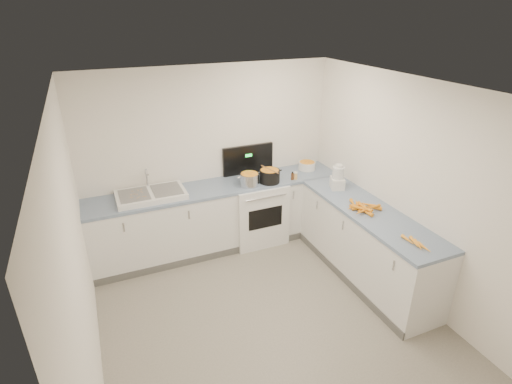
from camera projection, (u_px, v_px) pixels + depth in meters
name	position (u px, v px, depth m)	size (l,w,h in m)	color
floor	(270.00, 321.00, 4.40)	(3.50, 4.00, 0.00)	gray
ceiling	(275.00, 92.00, 3.34)	(3.50, 4.00, 0.00)	white
wall_back	(211.00, 157.00, 5.54)	(3.50, 2.50, 0.00)	white
wall_left	(78.00, 264.00, 3.24)	(4.00, 2.50, 0.00)	white
wall_right	(412.00, 192.00, 4.49)	(4.00, 2.50, 0.00)	white
counter_back	(220.00, 216.00, 5.61)	(3.50, 0.62, 0.94)	white
counter_right	(366.00, 244.00, 4.97)	(0.62, 2.20, 0.94)	white
stove	(256.00, 209.00, 5.80)	(0.76, 0.65, 1.36)	white
sink	(151.00, 195.00, 5.08)	(0.86, 0.52, 0.31)	white
steel_pot	(249.00, 180.00, 5.40)	(0.26, 0.26, 0.19)	silver
black_pot	(270.00, 177.00, 5.50)	(0.28, 0.28, 0.20)	black
wooden_spoon	(270.00, 169.00, 5.45)	(0.02, 0.02, 0.37)	#AD7A47
mixing_bowl	(307.00, 166.00, 5.95)	(0.25, 0.25, 0.12)	white
extract_bottle	(292.00, 177.00, 5.59)	(0.04, 0.04, 0.10)	#593319
spice_jar	(296.00, 176.00, 5.61)	(0.05, 0.05, 0.09)	#E5B266
food_processor	(338.00, 178.00, 5.29)	(0.23, 0.25, 0.34)	white
carrot_pile	(363.00, 207.00, 4.77)	(0.39, 0.45, 0.08)	orange
peeled_carrots	(416.00, 243.00, 4.06)	(0.11, 0.36, 0.04)	#FF9D26
peelings	(137.00, 194.00, 5.00)	(0.19, 0.28, 0.01)	tan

